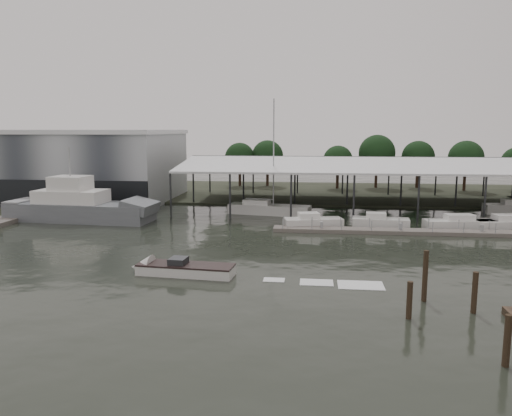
# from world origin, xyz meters

# --- Properties ---
(ground) EXTENTS (200.00, 200.00, 0.00)m
(ground) POSITION_xyz_m (0.00, 0.00, 0.00)
(ground) COLOR black
(ground) RESTS_ON ground
(land_strip_far) EXTENTS (140.00, 30.00, 0.30)m
(land_strip_far) POSITION_xyz_m (0.00, 42.00, 0.10)
(land_strip_far) COLOR #3A3E2E
(land_strip_far) RESTS_ON ground
(land_strip_west) EXTENTS (20.00, 40.00, 0.30)m
(land_strip_west) POSITION_xyz_m (-40.00, 30.00, 0.10)
(land_strip_west) COLOR #3A3E2E
(land_strip_west) RESTS_ON ground
(storage_warehouse) EXTENTS (24.50, 20.50, 10.50)m
(storage_warehouse) POSITION_xyz_m (-28.00, 29.94, 5.29)
(storage_warehouse) COLOR #A3AAAE
(storage_warehouse) RESTS_ON ground
(covered_boat_shed) EXTENTS (58.24, 24.00, 6.96)m
(covered_boat_shed) POSITION_xyz_m (17.00, 28.00, 6.13)
(covered_boat_shed) COLOR white
(covered_boat_shed) RESTS_ON ground
(trawler_dock) EXTENTS (3.00, 18.00, 0.50)m
(trawler_dock) POSITION_xyz_m (-30.00, 14.00, 0.25)
(trawler_dock) COLOR slate
(trawler_dock) RESTS_ON ground
(floating_dock) EXTENTS (28.00, 2.00, 1.40)m
(floating_dock) POSITION_xyz_m (15.00, 10.00, 0.20)
(floating_dock) COLOR slate
(floating_dock) RESTS_ON ground
(grey_trawler) EXTENTS (17.86, 6.09, 8.84)m
(grey_trawler) POSITION_xyz_m (-21.84, 13.22, 1.58)
(grey_trawler) COLOR slate
(grey_trawler) RESTS_ON ground
(white_sailboat) EXTENTS (10.58, 4.47, 14.44)m
(white_sailboat) POSITION_xyz_m (-0.54, 20.11, 0.66)
(white_sailboat) COLOR silver
(white_sailboat) RESTS_ON ground
(speedboat_underway) EXTENTS (18.80, 3.76, 2.00)m
(speedboat_underway) POSITION_xyz_m (-4.76, -6.90, 0.39)
(speedboat_underway) COLOR silver
(speedboat_underway) RESTS_ON ground
(moored_cruiser_0) EXTENTS (6.58, 3.60, 1.70)m
(moored_cruiser_0) POSITION_xyz_m (5.06, 11.94, 0.61)
(moored_cruiser_0) COLOR silver
(moored_cruiser_0) RESTS_ON ground
(moored_cruiser_1) EXTENTS (6.17, 2.72, 1.70)m
(moored_cruiser_1) POSITION_xyz_m (12.31, 12.84, 0.61)
(moored_cruiser_1) COLOR silver
(moored_cruiser_1) RESTS_ON ground
(moored_cruiser_2) EXTENTS (8.52, 3.39, 1.70)m
(moored_cruiser_2) POSITION_xyz_m (20.98, 12.80, 0.61)
(moored_cruiser_2) COLOR silver
(moored_cruiser_2) RESTS_ON ground
(moored_cruiser_3) EXTENTS (7.87, 3.71, 1.70)m
(moored_cruiser_3) POSITION_xyz_m (25.91, 13.19, 0.61)
(moored_cruiser_3) COLOR silver
(moored_cruiser_3) RESTS_ON ground
(mooring_pilings) EXTENTS (7.23, 9.47, 3.82)m
(mooring_pilings) POSITION_xyz_m (13.78, -14.68, 1.03)
(mooring_pilings) COLOR #332419
(mooring_pilings) RESTS_ON ground
(horizon_tree_line) EXTENTS (68.99, 9.40, 9.65)m
(horizon_tree_line) POSITION_xyz_m (21.27, 48.47, 5.61)
(horizon_tree_line) COLOR black
(horizon_tree_line) RESTS_ON ground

